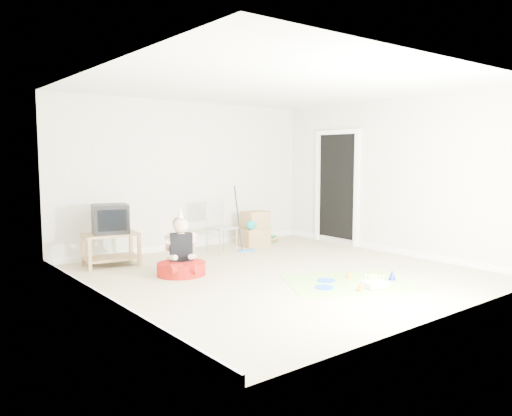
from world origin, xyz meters
TOP-DOWN VIEW (x-y plane):
  - ground at (0.00, 0.00)m, footprint 5.00×5.00m
  - doorway_recess at (2.48, 1.20)m, footprint 0.02×0.90m
  - tv_stand at (-1.67, 1.93)m, footprint 0.84×0.59m
  - crt_tv at (-1.67, 1.93)m, footprint 0.60×0.53m
  - folding_chair at (0.19, 1.72)m, footprint 0.45×0.43m
  - cardboard_boxes at (1.06, 1.92)m, footprint 0.53×0.40m
  - floor_mop at (0.60, 1.56)m, footprint 0.30×0.37m
  - book_pile at (1.51, 2.07)m, footprint 0.30×0.34m
  - seated_woman at (-1.15, 0.73)m, footprint 0.89×0.89m
  - party_mat at (0.39, -0.98)m, footprint 2.01×1.83m
  - birthday_cake at (0.43, -1.34)m, footprint 0.33×0.29m
  - blue_plate_near at (0.19, -0.74)m, footprint 0.34×0.34m
  - blue_plate_far at (-0.08, -0.96)m, footprint 0.33×0.33m
  - orange_cup_near at (0.52, -0.85)m, footprint 0.10×0.10m
  - orange_cup_far at (0.14, -1.36)m, footprint 0.09×0.09m
  - blue_party_hat at (0.92, -1.24)m, footprint 0.12×0.12m

SIDE VIEW (x-z plane):
  - ground at x=0.00m, z-range 0.00..0.00m
  - party_mat at x=0.39m, z-range 0.00..0.01m
  - blue_plate_far at x=-0.08m, z-range 0.01..0.02m
  - blue_plate_near at x=0.19m, z-range 0.01..0.02m
  - birthday_cake at x=0.43m, z-range -0.03..0.11m
  - orange_cup_near at x=0.52m, z-range 0.01..0.09m
  - orange_cup_far at x=0.14m, z-range 0.01..0.09m
  - book_pile at x=1.51m, z-range 0.00..0.12m
  - blue_party_hat at x=0.92m, z-range 0.01..0.15m
  - seated_woman at x=-1.15m, z-range -0.27..0.70m
  - floor_mop at x=0.60m, z-range -0.30..0.83m
  - tv_stand at x=-1.67m, z-range 0.04..0.54m
  - cardboard_boxes at x=1.06m, z-range -0.01..0.62m
  - folding_chair at x=0.19m, z-range -0.01..0.89m
  - crt_tv at x=-1.67m, z-range 0.49..0.93m
  - doorway_recess at x=2.48m, z-range 0.00..2.05m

